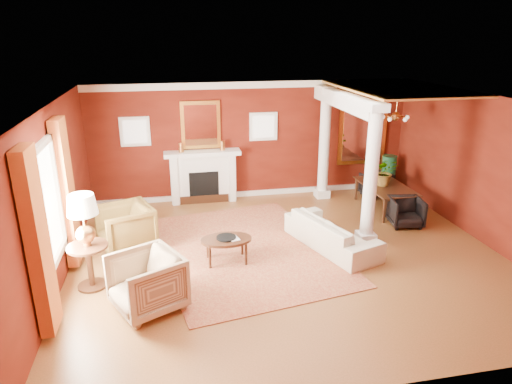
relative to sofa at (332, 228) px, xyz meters
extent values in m
plane|color=brown|center=(-0.93, -0.21, -0.41)|extent=(8.00, 8.00, 0.00)
cube|color=maroon|center=(-0.93, 3.29, 1.04)|extent=(8.00, 0.04, 2.90)
cube|color=maroon|center=(-0.93, -3.71, 1.04)|extent=(8.00, 0.04, 2.90)
cube|color=maroon|center=(-4.93, -0.21, 1.04)|extent=(0.04, 7.00, 2.90)
cube|color=maroon|center=(3.07, -0.21, 1.04)|extent=(0.04, 7.00, 2.90)
cube|color=silver|center=(-0.93, -0.21, 2.49)|extent=(8.00, 7.00, 0.04)
cube|color=white|center=(-2.23, 3.12, 0.19)|extent=(1.60, 0.34, 1.20)
cube|color=black|center=(-2.23, 2.95, 0.04)|extent=(0.72, 0.03, 0.70)
cube|color=black|center=(-2.23, 2.95, -0.31)|extent=(1.20, 0.05, 0.20)
cube|color=white|center=(-2.23, 3.08, 0.83)|extent=(1.85, 0.42, 0.10)
cube|color=white|center=(-2.93, 3.09, 0.19)|extent=(0.16, 0.40, 1.20)
cube|color=white|center=(-1.53, 3.09, 0.19)|extent=(0.16, 0.40, 1.20)
cube|color=#EDB545|center=(-2.23, 3.25, 1.49)|extent=(0.95, 0.06, 1.15)
cube|color=white|center=(-2.23, 3.22, 1.49)|extent=(0.78, 0.02, 0.98)
cube|color=white|center=(-3.78, 3.26, 1.39)|extent=(0.70, 0.06, 0.70)
cube|color=white|center=(-3.78, 3.23, 1.39)|extent=(0.54, 0.02, 0.54)
cube|color=white|center=(-0.68, 3.26, 1.39)|extent=(0.70, 0.06, 0.70)
cube|color=white|center=(-0.68, 3.23, 1.39)|extent=(0.54, 0.02, 0.54)
cube|color=white|center=(-4.92, -0.81, 1.14)|extent=(0.03, 1.30, 1.70)
cube|color=white|center=(-4.88, -1.51, 1.14)|extent=(0.08, 0.10, 1.90)
cube|color=white|center=(-4.88, -0.11, 1.14)|extent=(0.08, 0.10, 1.90)
cube|color=#A5511C|center=(-4.81, -1.81, 0.99)|extent=(0.18, 0.55, 2.60)
cube|color=#A5511C|center=(-4.81, 0.19, 0.99)|extent=(0.18, 0.55, 2.60)
cube|color=white|center=(0.77, 0.09, -0.31)|extent=(0.34, 0.34, 0.20)
cylinder|color=white|center=(0.77, 0.09, 1.04)|extent=(0.26, 0.26, 2.50)
cube|color=white|center=(0.77, 0.09, 2.31)|extent=(0.36, 0.36, 0.16)
cube|color=white|center=(0.77, 2.79, -0.31)|extent=(0.34, 0.34, 0.20)
cylinder|color=white|center=(0.77, 2.79, 1.04)|extent=(0.26, 0.26, 2.50)
cube|color=white|center=(0.77, 2.79, 2.31)|extent=(0.36, 0.36, 0.16)
cube|color=white|center=(0.77, 1.69, 2.21)|extent=(0.30, 3.20, 0.32)
cube|color=gold|center=(1.92, 1.54, 2.46)|extent=(2.30, 3.40, 0.04)
cube|color=#EDB545|center=(1.97, 3.25, 1.14)|extent=(1.30, 0.06, 1.70)
cube|color=white|center=(1.97, 3.22, 1.14)|extent=(1.10, 0.02, 1.50)
cylinder|color=#C27E3D|center=(1.97, 1.59, 2.16)|extent=(0.02, 0.02, 0.65)
sphere|color=#C27E3D|center=(1.97, 1.59, 1.84)|extent=(0.20, 0.20, 0.20)
sphere|color=white|center=(2.25, 1.59, 1.81)|extent=(0.09, 0.09, 0.09)
sphere|color=white|center=(2.05, 1.86, 1.81)|extent=(0.09, 0.09, 0.09)
sphere|color=white|center=(1.74, 1.76, 1.81)|extent=(0.09, 0.09, 0.09)
sphere|color=white|center=(1.74, 1.43, 1.81)|extent=(0.09, 0.09, 0.09)
sphere|color=white|center=(2.05, 1.33, 1.81)|extent=(0.09, 0.09, 0.09)
cube|color=white|center=(-0.93, 3.25, 2.41)|extent=(8.00, 0.08, 0.16)
cube|color=white|center=(-0.93, 3.25, -0.35)|extent=(8.00, 0.08, 0.12)
cube|color=maroon|center=(-1.70, 0.21, -0.41)|extent=(3.85, 4.72, 0.02)
imported|color=beige|center=(0.00, 0.00, 0.00)|extent=(1.27, 2.20, 0.83)
imported|color=black|center=(-3.95, 0.71, 0.08)|extent=(1.17, 1.21, 0.98)
imported|color=tan|center=(-3.50, -1.46, 0.08)|extent=(1.23, 1.25, 0.98)
cylinder|color=black|center=(-2.11, -0.21, 0.03)|extent=(0.94, 0.94, 0.05)
cylinder|color=black|center=(-2.44, -0.41, -0.20)|extent=(0.05, 0.05, 0.42)
cylinder|color=black|center=(-1.78, -0.41, -0.20)|extent=(0.05, 0.05, 0.42)
cylinder|color=black|center=(-2.44, 0.00, -0.20)|extent=(0.05, 0.05, 0.42)
cylinder|color=black|center=(-1.78, 0.00, -0.20)|extent=(0.05, 0.05, 0.42)
imported|color=black|center=(-2.06, -0.28, 0.18)|extent=(0.17, 0.06, 0.24)
cylinder|color=black|center=(-4.43, -0.63, -0.39)|extent=(0.48, 0.48, 0.04)
cylinder|color=black|center=(-4.43, -0.63, -0.04)|extent=(0.10, 0.10, 0.74)
cylinder|color=black|center=(-4.43, -0.63, 0.33)|extent=(0.65, 0.65, 0.04)
sphere|color=#C27E3D|center=(-4.43, -0.63, 0.54)|extent=(0.30, 0.30, 0.30)
cylinder|color=#C27E3D|center=(-4.43, -0.63, 0.76)|extent=(0.03, 0.03, 0.33)
cone|color=white|center=(-4.43, -0.63, 1.06)|extent=(0.48, 0.48, 0.33)
imported|color=black|center=(1.98, 1.69, 0.06)|extent=(0.61, 1.70, 0.94)
imported|color=black|center=(1.95, 0.70, -0.07)|extent=(0.76, 0.72, 0.69)
imported|color=black|center=(2.17, 2.65, -0.08)|extent=(0.81, 0.79, 0.66)
sphere|color=#154325|center=(2.57, 2.79, -0.21)|extent=(0.42, 0.42, 0.42)
cylinder|color=#154325|center=(2.57, 2.79, 0.09)|extent=(0.38, 0.38, 1.00)
imported|color=#26591E|center=(1.90, 1.72, 0.79)|extent=(0.82, 0.85, 0.52)
camera|label=1|loc=(-3.05, -7.71, 3.62)|focal=32.00mm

